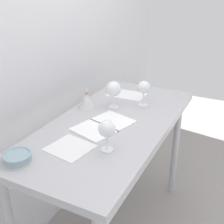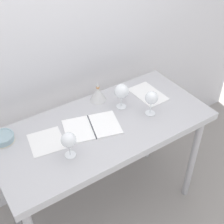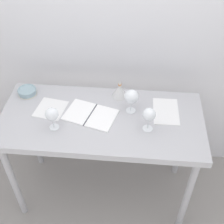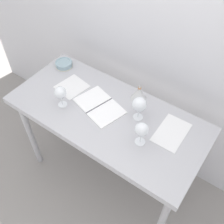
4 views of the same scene
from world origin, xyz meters
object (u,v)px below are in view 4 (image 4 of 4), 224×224
(tasting_sheet_lower, at_px, (72,87))
(decanter_funnel, at_px, (139,94))
(open_notebook, at_px, (99,106))
(wine_glass_near_left, at_px, (60,93))
(wine_glass_near_right, at_px, (142,130))
(tasting_bowl, at_px, (64,64))
(tasting_sheet_upper, at_px, (171,132))
(wine_glass_far_right, at_px, (139,105))

(tasting_sheet_lower, distance_m, decanter_funnel, 0.51)
(open_notebook, bearing_deg, decanter_funnel, 66.63)
(open_notebook, xyz_separation_m, decanter_funnel, (0.18, 0.23, 0.05))
(tasting_sheet_lower, height_order, decanter_funnel, decanter_funnel)
(wine_glass_near_left, bearing_deg, wine_glass_near_right, 4.01)
(wine_glass_near_left, relative_size, tasting_bowl, 1.18)
(tasting_sheet_upper, xyz_separation_m, tasting_bowl, (-1.02, 0.10, 0.02))
(tasting_sheet_upper, bearing_deg, decanter_funnel, 156.64)
(wine_glass_far_right, distance_m, tasting_bowl, 0.79)
(wine_glass_far_right, relative_size, wine_glass_near_left, 1.10)
(open_notebook, distance_m, tasting_bowl, 0.54)
(decanter_funnel, bearing_deg, wine_glass_near_left, -138.29)
(open_notebook, height_order, tasting_bowl, tasting_bowl)
(tasting_sheet_lower, bearing_deg, tasting_bowl, 154.34)
(tasting_bowl, bearing_deg, tasting_sheet_lower, -35.14)
(wine_glass_near_left, distance_m, tasting_bowl, 0.44)
(tasting_sheet_lower, relative_size, tasting_bowl, 1.51)
(wine_glass_far_right, distance_m, wine_glass_near_left, 0.54)
(tasting_bowl, xyz_separation_m, decanter_funnel, (0.69, 0.04, 0.03))
(tasting_bowl, height_order, decanter_funnel, decanter_funnel)
(wine_glass_near_left, relative_size, tasting_sheet_lower, 0.78)
(open_notebook, xyz_separation_m, tasting_sheet_upper, (0.52, 0.09, -0.00))
(wine_glass_near_right, distance_m, wine_glass_near_left, 0.62)
(tasting_sheet_upper, relative_size, tasting_bowl, 1.97)
(wine_glass_near_right, bearing_deg, tasting_sheet_upper, 54.76)
(wine_glass_far_right, bearing_deg, open_notebook, -165.43)
(open_notebook, relative_size, tasting_sheet_upper, 1.45)
(decanter_funnel, bearing_deg, tasting_sheet_lower, -158.59)
(wine_glass_far_right, relative_size, tasting_sheet_upper, 0.66)
(tasting_sheet_upper, bearing_deg, wine_glass_far_right, -177.37)
(tasting_sheet_upper, distance_m, tasting_bowl, 1.03)
(tasting_bowl, bearing_deg, wine_glass_near_right, -17.53)
(wine_glass_near_right, xyz_separation_m, decanter_funnel, (-0.21, 0.32, -0.07))
(tasting_sheet_upper, height_order, decanter_funnel, decanter_funnel)
(tasting_bowl, relative_size, decanter_funnel, 0.94)
(tasting_sheet_upper, bearing_deg, wine_glass_near_right, -126.09)
(wine_glass_near_right, bearing_deg, tasting_sheet_lower, 168.92)
(wine_glass_far_right, height_order, open_notebook, wine_glass_far_right)
(wine_glass_near_left, xyz_separation_m, decanter_funnel, (0.41, 0.36, -0.06))
(wine_glass_near_left, relative_size, decanter_funnel, 1.11)
(tasting_sheet_lower, relative_size, decanter_funnel, 1.42)
(open_notebook, xyz_separation_m, tasting_bowl, (-0.50, 0.19, 0.02))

